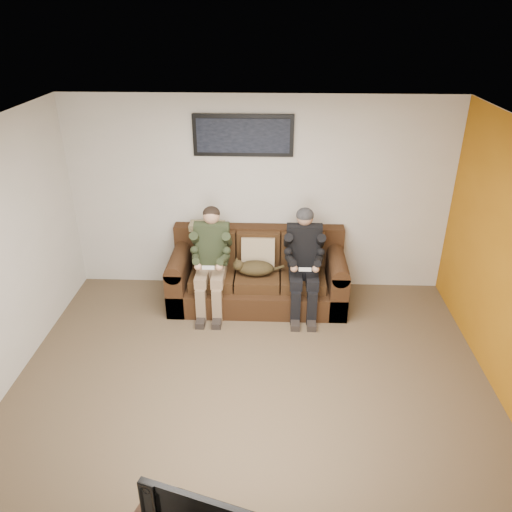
{
  "coord_description": "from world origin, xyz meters",
  "views": [
    {
      "loc": [
        0.21,
        -3.93,
        3.54
      ],
      "look_at": [
        -0.0,
        1.2,
        0.95
      ],
      "focal_mm": 35.0,
      "sensor_mm": 36.0,
      "label": 1
    }
  ],
  "objects_px": {
    "sofa": "(258,275)",
    "cat": "(254,268)",
    "person_left": "(211,254)",
    "framed_poster": "(243,135)",
    "person_right": "(304,256)"
  },
  "relations": [
    {
      "from": "sofa",
      "to": "cat",
      "type": "xyz_separation_m",
      "value": [
        -0.04,
        -0.18,
        0.2
      ]
    },
    {
      "from": "sofa",
      "to": "cat",
      "type": "height_order",
      "value": "sofa"
    },
    {
      "from": "sofa",
      "to": "person_left",
      "type": "relative_size",
      "value": 1.73
    },
    {
      "from": "cat",
      "to": "framed_poster",
      "type": "bearing_deg",
      "value": 105.7
    },
    {
      "from": "person_left",
      "to": "framed_poster",
      "type": "distance_m",
      "value": 1.53
    },
    {
      "from": "person_right",
      "to": "sofa",
      "type": "bearing_deg",
      "value": 162.02
    },
    {
      "from": "sofa",
      "to": "person_left",
      "type": "bearing_deg",
      "value": -161.98
    },
    {
      "from": "person_right",
      "to": "cat",
      "type": "distance_m",
      "value": 0.65
    },
    {
      "from": "person_left",
      "to": "cat",
      "type": "height_order",
      "value": "person_left"
    },
    {
      "from": "person_left",
      "to": "framed_poster",
      "type": "bearing_deg",
      "value": 56.41
    },
    {
      "from": "person_left",
      "to": "person_right",
      "type": "height_order",
      "value": "person_right"
    },
    {
      "from": "sofa",
      "to": "framed_poster",
      "type": "xyz_separation_m",
      "value": [
        -0.2,
        0.39,
        1.75
      ]
    },
    {
      "from": "cat",
      "to": "person_right",
      "type": "bearing_deg",
      "value": -0.9
    },
    {
      "from": "person_right",
      "to": "cat",
      "type": "relative_size",
      "value": 2.0
    },
    {
      "from": "framed_poster",
      "to": "person_right",
      "type": "bearing_deg",
      "value": -36.3
    }
  ]
}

